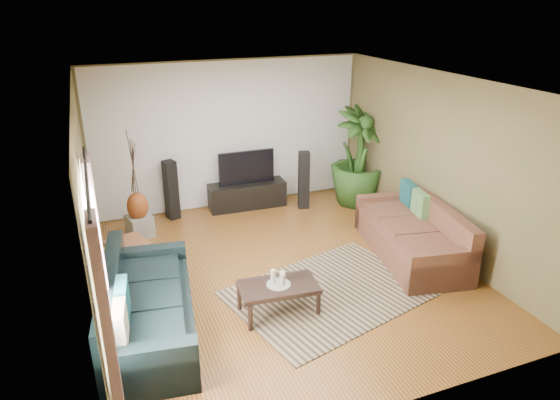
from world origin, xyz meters
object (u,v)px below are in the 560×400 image
television (246,167)px  vase (138,206)px  sofa_left (149,302)px  tv_stand (247,195)px  side_table (129,259)px  speaker_right (304,180)px  sofa_right (411,230)px  coffee_table (279,298)px  pedestal (140,226)px  speaker_left (171,190)px  potted_plant (358,157)px

television → vase: bearing=-164.6°
sofa_left → vase: size_ratio=4.74×
tv_stand → side_table: size_ratio=2.64×
tv_stand → television: (0.00, 0.00, 0.55)m
speaker_right → side_table: speaker_right is taller
sofa_right → coffee_table: (-2.41, -0.68, -0.23)m
sofa_right → speaker_right: 2.44m
pedestal → coffee_table: bearing=-64.2°
sofa_left → television: bearing=-26.7°
speaker_left → side_table: speaker_left is taller
sofa_right → television: bearing=-136.5°
vase → television: bearing=15.4°
speaker_left → speaker_right: speaker_right is taller
speaker_left → potted_plant: bearing=-27.5°
coffee_table → television: television is taller
tv_stand → potted_plant: 2.20m
potted_plant → vase: (-4.06, -0.01, -0.37)m
television → speaker_right: (0.98, -0.39, -0.25)m
side_table → pedestal: bearing=77.3°
sofa_right → pedestal: sofa_right is taller
tv_stand → television: size_ratio=1.36×
potted_plant → vase: bearing=-179.9°
tv_stand → potted_plant: potted_plant is taller
side_table → television: bearing=38.0°
sofa_right → vase: bearing=-108.8°
television → speaker_left: (-1.40, 0.00, -0.25)m
speaker_left → potted_plant: (3.42, -0.55, 0.38)m
sofa_right → television: 3.24m
pedestal → side_table: bearing=-102.7°
potted_plant → pedestal: (-4.06, -0.01, -0.73)m
sofa_right → speaker_right: (-0.76, 2.31, 0.11)m
coffee_table → speaker_left: size_ratio=0.91×
vase → potted_plant: bearing=0.1°
tv_stand → speaker_left: bearing=-177.9°
tv_stand → speaker_left: speaker_left is taller
sofa_right → coffee_table: sofa_right is taller
television → pedestal: 2.20m
coffee_table → speaker_right: bearing=66.4°
sofa_right → pedestal: 4.35m
coffee_table → speaker_right: size_ratio=0.90×
speaker_left → sofa_right: bearing=-59.1°
coffee_table → sofa_right: bearing=21.1°
speaker_left → pedestal: bearing=-157.1°
coffee_table → tv_stand: 3.45m
pedestal → speaker_right: bearing=3.3°
coffee_table → vase: vase is taller
tv_stand → potted_plant: bearing=-13.2°
speaker_left → tv_stand: bearing=-18.3°
sofa_right → sofa_left: bearing=-71.8°
speaker_right → coffee_table: bearing=-103.0°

